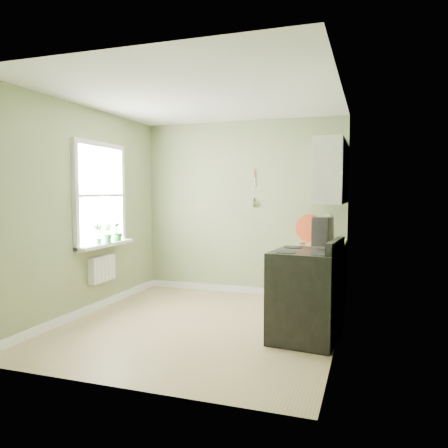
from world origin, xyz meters
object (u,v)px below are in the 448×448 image
(stand_mixer, at_px, (328,230))
(kettle, at_px, (309,232))
(stove, at_px, (306,295))
(coffee_maker, at_px, (322,233))

(stand_mixer, bearing_deg, kettle, 132.14)
(stove, height_order, coffee_maker, coffee_maker)
(stove, distance_m, kettle, 1.93)
(stove, xyz_separation_m, kettle, (-0.23, 1.85, 0.52))
(stove, bearing_deg, coffee_maker, 85.78)
(stove, relative_size, coffee_maker, 2.98)
(stove, distance_m, coffee_maker, 1.10)
(coffee_maker, bearing_deg, stove, -94.22)
(stove, height_order, kettle, kettle)
(kettle, distance_m, coffee_maker, 0.98)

